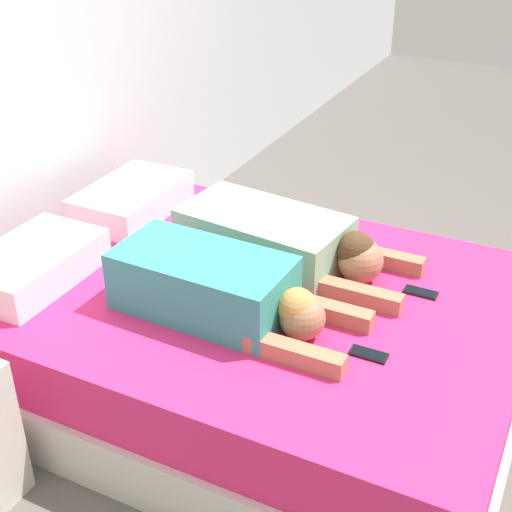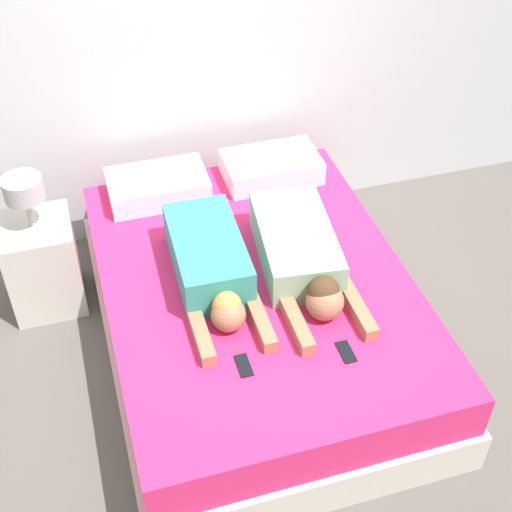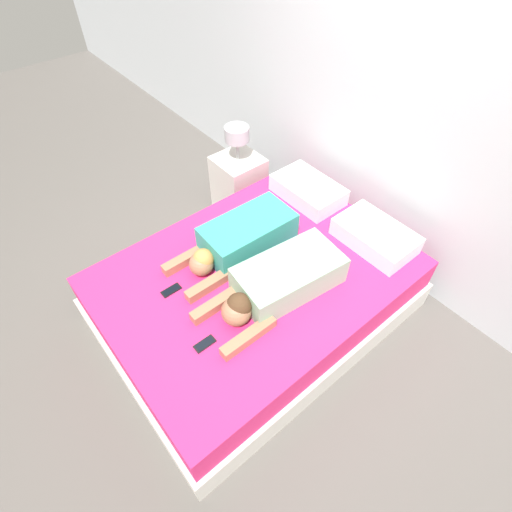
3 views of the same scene
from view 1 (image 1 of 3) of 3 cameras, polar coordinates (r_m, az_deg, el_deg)
The scene contains 8 objects.
ground_plane at distance 3.22m, azimuth 0.00°, elevation -10.17°, with size 12.00×12.00×0.00m, color #5B5651.
bed at distance 3.07m, azimuth 0.00°, elevation -6.61°, with size 1.63×2.19×0.51m.
pillow_head_left at distance 3.08m, azimuth -17.43°, elevation -0.66°, with size 0.58×0.36×0.15m.
pillow_head_right at distance 3.56m, azimuth -9.91°, elevation 4.49°, with size 0.58×0.36×0.15m.
person_left at distance 2.71m, azimuth -2.93°, elevation -2.64°, with size 0.37×0.98×0.24m.
person_right at distance 3.06m, azimuth 2.16°, elevation 1.23°, with size 0.46×1.05×0.22m.
cell_phone_left at distance 2.58m, azimuth 9.00°, elevation -7.76°, with size 0.06×0.14×0.01m.
cell_phone_right at distance 2.96m, azimuth 13.04°, elevation -2.85°, with size 0.06×0.14×0.01m.
Camera 1 is at (-2.22, -1.10, 2.07)m, focal length 50.00 mm.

